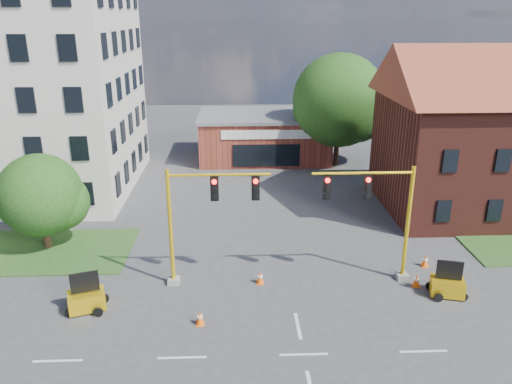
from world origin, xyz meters
TOP-DOWN VIEW (x-y plane):
  - ground at (0.00, 0.00)m, footprint 120.00×120.00m
  - office_block at (-20.00, 21.90)m, footprint 18.40×15.40m
  - brick_shop at (0.00, 29.98)m, footprint 12.40×8.40m
  - tree_large at (6.92, 27.08)m, footprint 8.70×8.29m
  - tree_nw_front at (-13.75, 10.58)m, footprint 5.06×4.82m
  - signal_mast_west at (-4.36, 6.00)m, footprint 5.30×0.60m
  - signal_mast_east at (4.36, 6.00)m, footprint 5.30×0.60m
  - trailer_west at (-9.80, 3.71)m, footprint 1.92×1.57m
  - trailer_east at (7.69, 4.29)m, footprint 1.81×1.43m
  - cone_a at (-4.41, 2.29)m, footprint 0.40×0.40m
  - cone_b at (-1.52, 5.82)m, footprint 0.40×0.40m
  - cone_c at (6.48, 5.18)m, footprint 0.40×0.40m
  - cone_d at (7.70, 7.30)m, footprint 0.40×0.40m
  - pickup_white at (12.56, 12.98)m, footprint 5.15×2.54m

SIDE VIEW (x-z plane):
  - ground at x=0.00m, z-range 0.00..0.00m
  - cone_a at x=-4.41m, z-range -0.01..0.69m
  - cone_b at x=-1.52m, z-range -0.01..0.69m
  - cone_c at x=6.48m, z-range -0.01..0.69m
  - cone_d at x=7.70m, z-range -0.01..0.69m
  - trailer_east at x=7.69m, z-range -0.34..1.47m
  - trailer_west at x=-9.80m, z-range -0.35..1.53m
  - pickup_white at x=12.56m, z-range 0.00..1.40m
  - brick_shop at x=0.00m, z-range 0.01..4.31m
  - tree_nw_front at x=-13.75m, z-range 0.34..6.12m
  - signal_mast_west at x=-4.36m, z-range 0.82..7.02m
  - signal_mast_east at x=4.36m, z-range 0.82..7.02m
  - tree_large at x=6.92m, z-range 0.67..10.80m
  - office_block at x=-20.00m, z-range 0.01..20.61m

